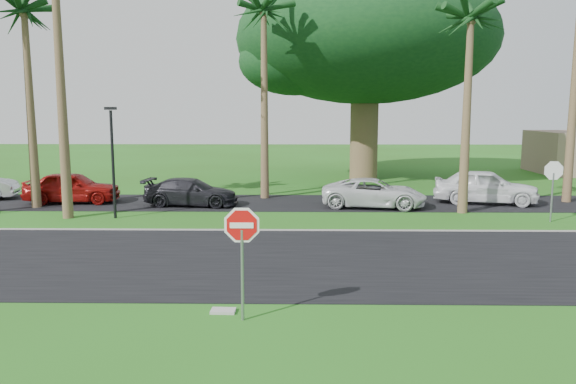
% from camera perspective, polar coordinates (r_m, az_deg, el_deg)
% --- Properties ---
extents(ground, '(120.00, 120.00, 0.00)m').
position_cam_1_polar(ground, '(15.39, -5.39, -8.76)').
color(ground, '#255415').
rests_on(ground, ground).
extents(road, '(120.00, 8.00, 0.02)m').
position_cam_1_polar(road, '(17.30, -4.66, -6.79)').
color(road, black).
rests_on(road, ground).
extents(parking_strip, '(120.00, 5.00, 0.02)m').
position_cam_1_polar(parking_strip, '(27.54, -2.54, -1.09)').
color(parking_strip, black).
rests_on(parking_strip, ground).
extents(curb, '(120.00, 0.12, 0.06)m').
position_cam_1_polar(curb, '(21.21, -3.60, -3.89)').
color(curb, gray).
rests_on(curb, ground).
extents(stop_sign_near, '(1.05, 0.07, 2.62)m').
position_cam_1_polar(stop_sign_near, '(11.99, -4.70, -4.90)').
color(stop_sign_near, gray).
rests_on(stop_sign_near, ground).
extents(stop_sign_far, '(1.05, 0.07, 2.62)m').
position_cam_1_polar(stop_sign_far, '(25.01, 25.34, 1.24)').
color(stop_sign_far, gray).
rests_on(stop_sign_far, ground).
extents(palm_left_mid, '(5.00, 5.00, 10.00)m').
position_cam_1_polar(palm_left_mid, '(28.66, -25.22, 15.92)').
color(palm_left_mid, brown).
rests_on(palm_left_mid, ground).
extents(palm_center, '(5.00, 5.00, 10.50)m').
position_cam_1_polar(palm_center, '(29.04, -2.48, 17.54)').
color(palm_center, brown).
rests_on(palm_center, ground).
extents(palm_right_near, '(5.00, 5.00, 9.50)m').
position_cam_1_polar(palm_right_near, '(25.95, 18.08, 16.09)').
color(palm_right_near, brown).
rests_on(palm_right_near, ground).
extents(canopy_tree, '(16.50, 16.50, 13.12)m').
position_cam_1_polar(canopy_tree, '(37.14, 7.91, 15.12)').
color(canopy_tree, brown).
rests_on(canopy_tree, ground).
extents(streetlight_right, '(0.45, 0.25, 4.64)m').
position_cam_1_polar(streetlight_right, '(24.43, -17.39, 3.58)').
color(streetlight_right, black).
rests_on(streetlight_right, ground).
extents(car_red, '(4.59, 2.08, 1.53)m').
position_cam_1_polar(car_red, '(29.30, -21.06, 0.42)').
color(car_red, maroon).
rests_on(car_red, ground).
extents(car_dark, '(4.60, 2.22, 1.29)m').
position_cam_1_polar(car_dark, '(26.97, -9.82, -0.03)').
color(car_dark, black).
rests_on(car_dark, ground).
extents(car_minivan, '(5.10, 2.93, 1.34)m').
position_cam_1_polar(car_minivan, '(26.43, 8.73, -0.13)').
color(car_minivan, silver).
rests_on(car_minivan, ground).
extents(car_pickup, '(5.20, 3.04, 1.66)m').
position_cam_1_polar(car_pickup, '(28.81, 19.42, 0.51)').
color(car_pickup, white).
rests_on(car_pickup, ground).
extents(utility_slab, '(0.56, 0.37, 0.06)m').
position_cam_1_polar(utility_slab, '(13.00, -6.60, -11.90)').
color(utility_slab, '#A2A29A').
rests_on(utility_slab, ground).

